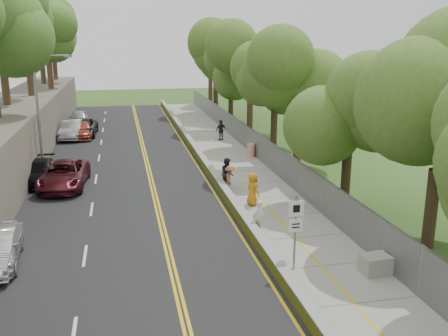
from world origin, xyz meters
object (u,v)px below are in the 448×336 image
(streetlight, at_px, (41,106))
(concrete_block, at_px, (375,264))
(construction_barrel, at_px, (251,150))
(car_2, at_px, (64,175))
(signpost, at_px, (296,224))
(person_far, at_px, (221,130))
(painter_0, at_px, (253,189))

(streetlight, xyz_separation_m, concrete_block, (14.51, -18.00, -4.22))
(construction_barrel, xyz_separation_m, car_2, (-13.30, -5.45, 0.26))
(signpost, distance_m, construction_barrel, 19.34)
(car_2, xyz_separation_m, person_far, (12.28, 12.07, 0.14))
(car_2, xyz_separation_m, painter_0, (10.45, -5.65, 0.14))
(concrete_block, relative_size, car_2, 0.20)
(construction_barrel, height_order, concrete_block, construction_barrel)
(signpost, bearing_deg, person_far, 85.02)
(signpost, bearing_deg, construction_barrel, 80.30)
(signpost, xyz_separation_m, person_far, (2.23, 25.63, -1.00))
(construction_barrel, height_order, car_2, car_2)
(concrete_block, distance_m, person_far, 26.63)
(construction_barrel, height_order, painter_0, painter_0)
(concrete_block, distance_m, painter_0, 9.28)
(construction_barrel, bearing_deg, person_far, 98.74)
(streetlight, relative_size, signpost, 2.58)
(streetlight, height_order, concrete_block, streetlight)
(concrete_block, height_order, car_2, car_2)
(construction_barrel, bearing_deg, signpost, -99.70)
(car_2, distance_m, painter_0, 11.88)
(concrete_block, bearing_deg, person_far, 91.64)
(signpost, height_order, car_2, signpost)
(streetlight, bearing_deg, concrete_block, -51.13)
(person_far, bearing_deg, signpost, 64.46)
(streetlight, distance_m, signpost, 20.72)
(car_2, distance_m, person_far, 17.22)
(car_2, bearing_deg, concrete_block, -44.14)
(construction_barrel, relative_size, car_2, 0.18)
(painter_0, bearing_deg, streetlight, 29.74)
(streetlight, bearing_deg, person_far, 32.07)
(signpost, distance_m, concrete_block, 3.51)
(signpost, xyz_separation_m, car_2, (-10.05, 13.56, -1.14))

